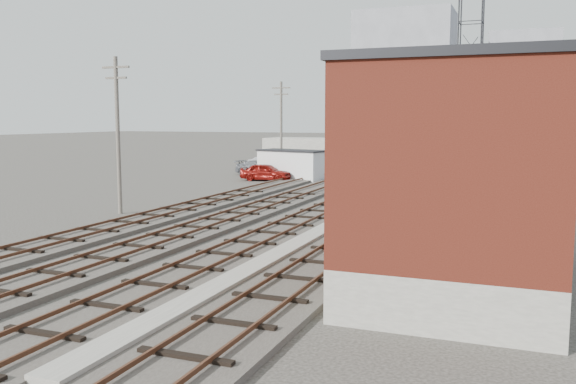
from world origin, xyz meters
The scene contains 23 objects.
ground centered at (0.00, 60.00, 0.00)m, with size 320.00×320.00×0.00m, color #282621.
track_right centered at (2.50, 39.00, 0.11)m, with size 3.20×90.00×0.39m.
track_mid_right centered at (-1.50, 39.00, 0.11)m, with size 3.20×90.00×0.39m.
track_mid_left centered at (-5.50, 39.00, 0.11)m, with size 3.20×90.00×0.39m.
track_left centered at (-9.50, 39.00, 0.11)m, with size 3.20×90.00×0.39m.
platform_curb centered at (0.50, 14.00, 0.13)m, with size 0.90×28.00×0.26m, color gray.
brick_building centered at (7.50, 12.00, 3.63)m, with size 6.54×12.20×7.22m.
lattice_tower centered at (5.50, 35.00, 7.50)m, with size 1.60×1.60×15.00m.
utility_pole_left_a centered at (-12.50, 20.00, 4.80)m, with size 1.80×0.24×9.00m.
utility_pole_left_b centered at (-12.50, 45.00, 4.80)m, with size 1.80×0.24×9.00m.
utility_pole_left_c centered at (-12.50, 70.00, 4.80)m, with size 1.80×0.24×9.00m.
utility_pole_right_a centered at (6.50, 28.00, 4.80)m, with size 1.80×0.24×9.00m.
utility_pole_right_b centered at (6.50, 58.00, 4.80)m, with size 1.80×0.24×9.00m.
apartment_left centered at (-18.00, 135.00, 15.00)m, with size 22.00×14.00×30.00m, color gray.
apartment_right centered at (8.00, 150.00, 13.00)m, with size 16.00×12.00×26.00m, color gray.
shed_left centered at (-16.00, 60.00, 1.60)m, with size 8.00×5.00×3.20m, color gray.
shed_right centered at (9.00, 70.00, 2.00)m, with size 6.00×6.00×4.00m, color gray.
signal_mast centered at (3.70, 9.22, 2.66)m, with size 0.40×0.42×4.44m.
switch_stand centered at (-2.02, 29.93, 0.58)m, with size 0.29×0.29×1.23m.
site_trailer centered at (-10.32, 42.38, 1.36)m, with size 6.92×4.36×2.70m.
car_red centered at (-12.13, 40.47, 0.78)m, with size 1.84×4.56×1.56m, color maroon.
car_silver centered at (-16.26, 51.20, 0.77)m, with size 1.63×4.67×1.54m, color #9A9CA1.
car_grey centered at (-14.99, 45.21, 0.71)m, with size 1.98×4.87×1.41m, color slate.
Camera 1 is at (9.39, -9.08, 5.50)m, focal length 38.00 mm.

